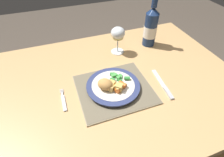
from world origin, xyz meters
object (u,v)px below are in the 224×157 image
(dinner_plate, at_px, (113,86))
(wine_glass, at_px, (118,34))
(dining_table, at_px, (116,94))
(bottle, at_px, (151,27))
(fork, at_px, (64,101))
(table_knife, at_px, (164,86))

(dinner_plate, xyz_separation_m, wine_glass, (0.12, 0.26, 0.09))
(dining_table, height_order, dinner_plate, dinner_plate)
(dinner_plate, height_order, bottle, bottle)
(fork, bearing_deg, bottle, 26.94)
(dinner_plate, xyz_separation_m, table_knife, (0.22, -0.06, -0.01))
(fork, xyz_separation_m, wine_glass, (0.34, 0.26, 0.11))
(fork, bearing_deg, dinner_plate, -0.14)
(fork, relative_size, bottle, 0.41)
(dining_table, height_order, table_knife, table_knife)
(bottle, bearing_deg, dining_table, -141.63)
(dinner_plate, relative_size, fork, 1.88)
(fork, bearing_deg, wine_glass, 37.61)
(table_knife, distance_m, bottle, 0.37)
(table_knife, height_order, wine_glass, wine_glass)
(dining_table, distance_m, wine_glass, 0.31)
(dining_table, relative_size, bottle, 3.87)
(dining_table, bearing_deg, wine_glass, 67.76)
(table_knife, bearing_deg, fork, 171.54)
(dining_table, relative_size, table_knife, 5.97)
(wine_glass, bearing_deg, bottle, 3.62)
(fork, bearing_deg, table_knife, -8.46)
(dining_table, xyz_separation_m, dinner_plate, (-0.03, -0.05, 0.12))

